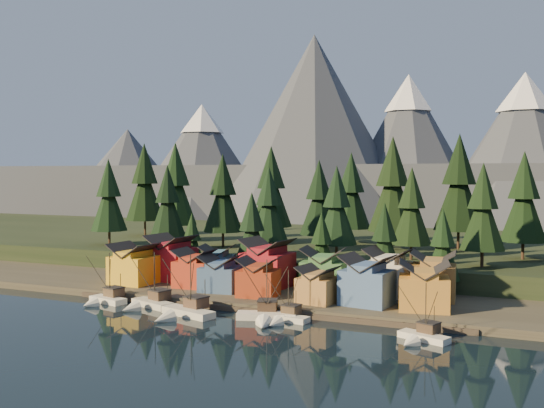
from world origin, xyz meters
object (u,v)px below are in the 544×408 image
at_px(boat_0, 104,292).
at_px(house_back_1, 217,263).
at_px(house_front_1, 195,267).
at_px(house_back_0, 171,256).
at_px(boat_4, 284,311).
at_px(boat_3, 266,309).
at_px(boat_1, 148,296).
at_px(boat_2, 183,304).
at_px(boat_6, 421,329).
at_px(house_front_0, 133,263).

relative_size(boat_0, house_back_1, 1.24).
height_order(house_front_1, house_back_0, house_back_0).
xyz_separation_m(boat_0, house_back_1, (13.32, 23.18, 3.57)).
xyz_separation_m(boat_4, house_back_0, (-36.90, 21.47, 4.99)).
bearing_deg(boat_3, boat_1, 160.91).
xyz_separation_m(boat_0, boat_2, (20.57, -3.60, 0.02)).
xyz_separation_m(boat_1, house_back_0, (-8.17, 21.39, 4.61)).
bearing_deg(boat_6, boat_0, -161.24).
distance_m(house_front_1, house_back_0, 11.39).
height_order(boat_2, house_back_1, boat_2).
bearing_deg(house_front_0, boat_2, -32.68).
distance_m(boat_0, boat_6, 63.26).
bearing_deg(boat_6, boat_2, -157.74).
bearing_deg(house_back_0, boat_6, -15.32).
distance_m(boat_1, house_front_0, 19.27).
bearing_deg(boat_1, boat_6, 15.96).
height_order(boat_4, house_front_1, house_front_1).
bearing_deg(house_front_1, house_front_0, -173.88).
bearing_deg(boat_0, boat_3, 13.06).
distance_m(boat_1, boat_6, 53.06).
bearing_deg(house_back_0, boat_0, -88.74).
distance_m(boat_6, house_front_1, 54.90).
distance_m(boat_2, house_front_0, 29.49).
xyz_separation_m(boat_4, house_front_1, (-27.17, 15.68, 3.87)).
bearing_deg(boat_6, house_back_0, 179.50).
bearing_deg(boat_2, house_front_1, 130.66).
bearing_deg(boat_4, house_front_0, 171.40).
distance_m(boat_6, house_back_0, 66.12).
relative_size(boat_0, house_front_1, 1.37).
height_order(boat_1, boat_3, boat_1).
height_order(boat_1, house_back_1, boat_1).
height_order(boat_1, house_front_0, boat_1).
bearing_deg(boat_2, boat_0, -173.48).
bearing_deg(boat_6, house_back_1, 173.78).
relative_size(boat_1, house_front_1, 1.46).
height_order(house_front_1, house_back_1, house_back_1).
xyz_separation_m(boat_0, house_front_1, (11.81, 15.88, 3.54)).
distance_m(boat_3, house_front_0, 41.27).
height_order(boat_3, boat_4, boat_3).
height_order(boat_6, house_front_1, house_front_1).
height_order(boat_0, house_back_1, boat_0).
xyz_separation_m(boat_4, boat_6, (24.22, -3.26, 0.01)).
distance_m(boat_3, house_front_1, 29.08).
relative_size(house_front_0, house_front_1, 1.17).
relative_size(boat_2, house_back_0, 1.19).
bearing_deg(boat_3, house_back_0, 129.11).
xyz_separation_m(boat_2, boat_4, (18.41, 3.80, -0.36)).
height_order(house_front_0, house_back_1, house_front_0).
distance_m(boat_2, boat_3, 15.43).
height_order(boat_2, boat_6, boat_2).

